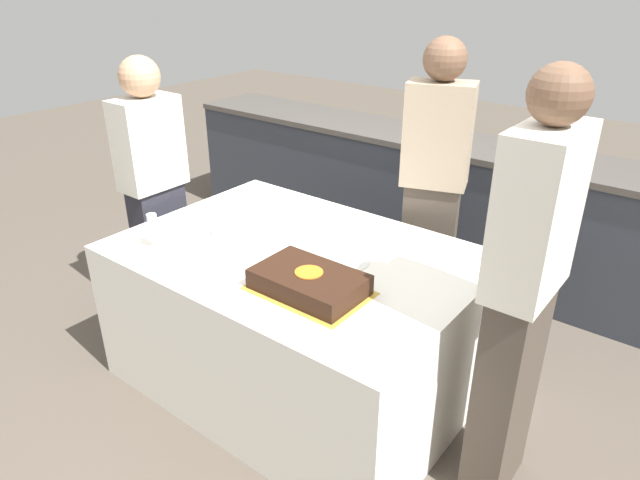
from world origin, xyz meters
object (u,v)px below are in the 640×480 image
object	(u,v)px
plate_stack	(232,228)
person_cutting_cake	(433,190)
person_seated_right	(522,300)
person_seated_left	(155,189)
wine_glass	(153,226)
cake	(309,282)

from	to	relation	value
plate_stack	person_cutting_cake	size ratio (longest dim) A/B	0.12
plate_stack	person_seated_right	bearing A→B (deg)	1.52
person_seated_left	wine_glass	bearing A→B (deg)	-127.66
cake	person_seated_right	bearing A→B (deg)	17.74
wine_glass	person_seated_right	size ratio (longest dim) A/B	0.10
person_seated_left	person_seated_right	distance (m)	2.14
person_seated_left	person_seated_right	xyz separation A→B (m)	(2.14, 0.00, 0.07)
cake	person_seated_left	distance (m)	1.37
plate_stack	wine_glass	bearing A→B (deg)	-113.48
wine_glass	person_cutting_cake	xyz separation A→B (m)	(0.83, 1.21, 0.01)
cake	plate_stack	world-z (taller)	cake
person_cutting_cake	person_seated_left	world-z (taller)	person_cutting_cake
person_cutting_cake	person_seated_right	bearing A→B (deg)	115.22
person_cutting_cake	person_seated_left	distance (m)	1.58
cake	person_cutting_cake	xyz separation A→B (m)	(-0.00, 1.07, 0.08)
plate_stack	person_seated_right	distance (m)	1.47
person_seated_left	person_cutting_cake	bearing A→B (deg)	-58.76
wine_glass	person_seated_right	bearing A→B (deg)	13.67
plate_stack	wine_glass	size ratio (longest dim) A/B	1.15
person_cutting_cake	person_seated_left	xyz separation A→B (m)	(-1.35, -0.82, -0.07)
cake	person_seated_left	world-z (taller)	person_seated_left
wine_glass	person_seated_left	bearing A→B (deg)	142.34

